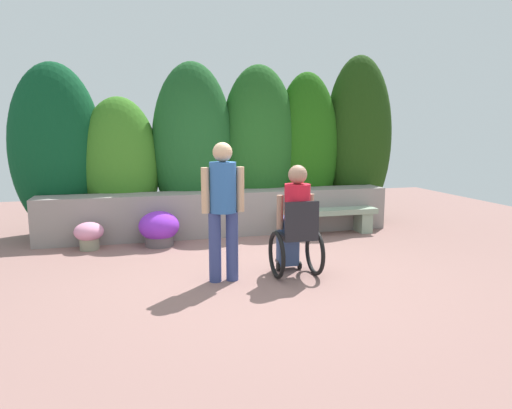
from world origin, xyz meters
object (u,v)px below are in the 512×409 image
Objects in this scene: flower_pot_terracotta_by_wall at (89,234)px; person_in_wheelchair at (295,225)px; person_standing_companion at (223,203)px; stone_bench at (327,217)px; flower_pot_purple_near at (159,228)px.

person_in_wheelchair is at bearing -37.35° from flower_pot_terracotta_by_wall.
stone_bench is at bearing 36.00° from person_standing_companion.
person_standing_companion is at bearing -49.02° from flower_pot_terracotta_by_wall.
person_in_wheelchair is 3.16m from flower_pot_terracotta_by_wall.
stone_bench is 1.05× the size of person_standing_companion.
stone_bench is 2.77m from flower_pot_purple_near.
person_standing_companion is 2.58m from flower_pot_terracotta_by_wall.
person_standing_companion is at bearing 171.35° from person_in_wheelchair.
person_standing_companion reaches higher than flower_pot_purple_near.
stone_bench is 4.02× the size of flower_pot_terracotta_by_wall.
flower_pot_purple_near is at bearing 121.38° from person_in_wheelchair.
flower_pot_purple_near is 1.00m from flower_pot_terracotta_by_wall.
flower_pot_terracotta_by_wall is (-1.63, 1.88, -0.69)m from person_standing_companion.
flower_pot_terracotta_by_wall is (-3.77, -0.05, -0.06)m from stone_bench.
flower_pot_terracotta_by_wall is at bearing 124.82° from person_standing_companion.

